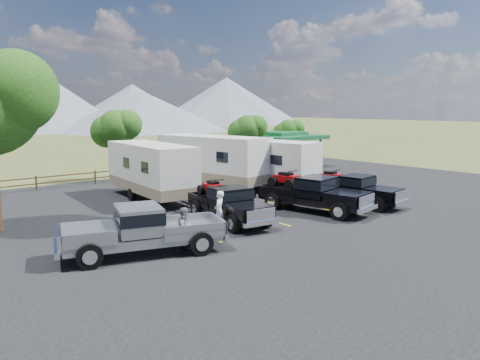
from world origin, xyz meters
TOP-DOWN VIEW (x-y plane):
  - ground at (0.00, 0.00)m, footprint 320.00×320.00m
  - asphalt_lot at (0.00, 3.00)m, footprint 44.00×34.00m
  - stall_lines at (0.00, 4.00)m, footprint 12.12×5.50m
  - tree_ne_a at (8.97, 17.01)m, footprint 3.11×2.92m
  - tree_ne_b at (14.98, 18.01)m, footprint 2.77×2.59m
  - tree_north at (-2.03, 19.02)m, footprint 3.46×3.24m
  - rail_fence at (2.00, 18.50)m, footprint 36.12×0.12m
  - pavilion at (13.00, 17.00)m, footprint 6.20×6.20m
  - rig_left at (-3.61, 3.83)m, footprint 2.59×5.78m
  - rig_center at (1.11, 2.73)m, footprint 3.02×6.36m
  - rig_right at (4.12, 2.38)m, footprint 2.50×5.73m
  - trailer_left at (-3.72, 10.95)m, footprint 3.09×9.46m
  - trailer_center at (1.33, 11.69)m, footprint 3.98×10.10m
  - trailer_right at (3.97, 9.43)m, footprint 3.45×9.29m
  - pickup_silver at (-9.14, 1.87)m, footprint 6.40×3.70m
  - person_a at (-4.97, 2.75)m, footprint 0.77×0.72m
  - person_b at (-7.70, 1.30)m, footprint 0.99×0.89m

SIDE VIEW (x-z plane):
  - ground at x=0.00m, z-range 0.00..0.00m
  - asphalt_lot at x=0.00m, z-range 0.00..0.04m
  - stall_lines at x=0.00m, z-range 0.04..0.05m
  - rail_fence at x=2.00m, z-range 0.11..1.11m
  - person_b at x=-7.70m, z-range 0.04..1.71m
  - person_a at x=-4.97m, z-range 0.04..1.82m
  - rig_right at x=4.12m, z-range 0.01..1.86m
  - rig_left at x=-3.61m, z-range 0.01..1.87m
  - pickup_silver at x=-9.14m, z-range 0.08..1.90m
  - rig_center at x=1.11m, z-range 0.00..2.04m
  - trailer_right at x=3.97m, z-range 0.12..3.33m
  - trailer_left at x=-3.72m, z-range 0.12..3.39m
  - trailer_center at x=1.33m, z-range 0.12..3.61m
  - pavilion at x=13.00m, z-range 1.18..4.40m
  - tree_ne_b at x=14.98m, z-range 0.99..5.26m
  - tree_ne_a at x=8.97m, z-range 1.10..5.86m
  - tree_north at x=-2.03m, z-range 1.21..6.46m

